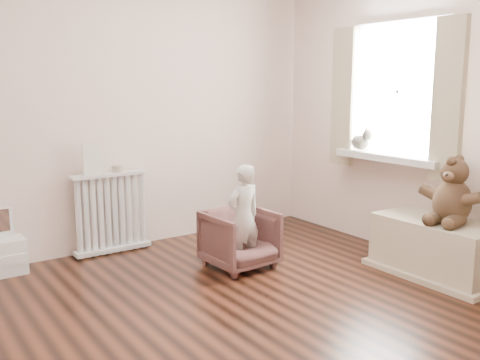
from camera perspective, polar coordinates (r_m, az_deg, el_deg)
floor at (r=3.86m, az=2.02°, el=-13.01°), size 3.60×3.60×0.01m
back_wall at (r=5.10m, az=-10.14°, el=7.62°), size 3.60×0.02×2.60m
right_wall at (r=4.85m, az=19.60°, el=7.04°), size 0.02×3.60×2.60m
window at (r=4.99m, az=16.62°, el=9.02°), size 0.03×0.90×1.10m
window_sill at (r=4.97m, az=15.62°, el=2.34°), size 0.22×1.10×0.06m
curtain_left at (r=4.56m, az=21.31°, el=7.90°), size 0.06×0.26×1.30m
curtain_right at (r=5.29m, az=10.97°, el=8.66°), size 0.06×0.26×1.30m
radiator at (r=4.96m, az=-13.56°, el=-3.21°), size 0.70×0.13×0.74m
paper_doll at (r=4.82m, az=-15.48°, el=2.18°), size 0.16×0.01×0.27m
tin_a at (r=4.92m, az=-12.93°, el=1.17°), size 0.10×0.10×0.06m
toy_vanity at (r=4.72m, az=-24.07°, el=-5.98°), size 0.34×0.24×0.53m
armchair at (r=4.49m, az=-0.01°, el=-6.31°), size 0.54×0.56×0.49m
child at (r=4.39m, az=0.37°, el=-3.88°), size 0.32×0.22×0.86m
toy_bench at (r=4.61m, az=20.22°, el=-7.08°), size 0.51×0.96×0.45m
teddy_bear at (r=4.44m, az=21.75°, el=-1.56°), size 0.47×0.39×0.52m
plush_cat at (r=5.16m, az=12.79°, el=4.21°), size 0.17×0.25×0.21m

